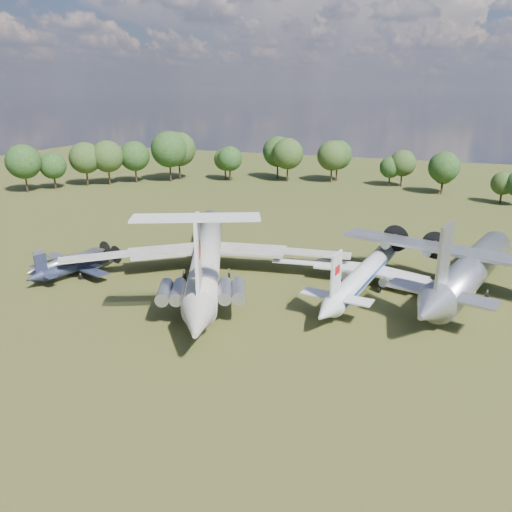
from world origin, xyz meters
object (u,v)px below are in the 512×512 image
at_px(tu104_jet, 366,275).
at_px(an12_transport, 470,274).
at_px(il62_airliner, 207,259).
at_px(small_prop_northwest, 70,263).
at_px(small_prop_west, 76,269).
at_px(person_on_il62, 201,272).

bearing_deg(tu104_jet, an12_transport, 19.67).
xyz_separation_m(il62_airliner, small_prop_northwest, (-21.59, -5.33, -1.63)).
distance_m(tu104_jet, small_prop_northwest, 46.01).
relative_size(tu104_jet, small_prop_west, 2.28).
relative_size(tu104_jet, person_on_il62, 20.98).
distance_m(an12_transport, person_on_il62, 37.76).
bearing_deg(person_on_il62, an12_transport, -145.94).
distance_m(il62_airliner, tu104_jet, 23.81).
bearing_deg(il62_airliner, person_on_il62, -90.00).
distance_m(small_prop_west, small_prop_northwest, 3.52).
xyz_separation_m(tu104_jet, person_on_il62, (-17.01, -18.52, 4.62)).
bearing_deg(small_prop_west, il62_airliner, 38.16).
height_order(il62_airliner, an12_transport, an12_transport).
bearing_deg(tu104_jet, small_prop_west, -157.41).
xyz_separation_m(il62_airliner, small_prop_west, (-18.70, -7.33, -1.57)).
height_order(an12_transport, person_on_il62, person_on_il62).
relative_size(il62_airliner, an12_transport, 1.33).
height_order(small_prop_northwest, person_on_il62, person_on_il62).
distance_m(il62_airliner, person_on_il62, 16.19).
bearing_deg(person_on_il62, small_prop_west, -16.57).
bearing_deg(person_on_il62, tu104_jet, -133.45).
distance_m(il62_airliner, an12_transport, 37.90).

